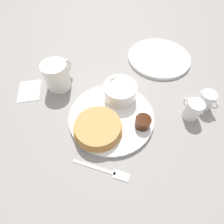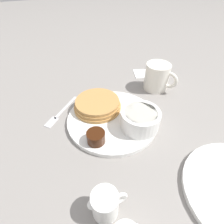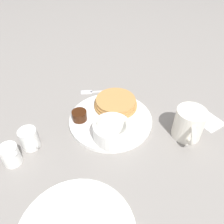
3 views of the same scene
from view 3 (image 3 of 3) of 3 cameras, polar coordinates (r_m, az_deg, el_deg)
The scene contains 11 objects.
ground_plane at distance 0.66m, azimuth -0.37°, elevation -2.37°, with size 4.00×4.00×0.00m, color gray.
plate at distance 0.65m, azimuth -0.37°, elevation -1.99°, with size 0.25×0.25×0.01m.
pancake_stack at distance 0.68m, azimuth 0.96°, elevation 2.45°, with size 0.14×0.14×0.03m.
bowl at distance 0.58m, azimuth -0.09°, elevation -4.88°, with size 0.10×0.10×0.05m.
syrup_cup at distance 0.65m, azimuth -8.51°, elevation -0.91°, with size 0.04×0.04×0.03m.
butter_ramekin at distance 0.57m, azimuth -1.48°, elevation -6.81°, with size 0.04×0.04×0.04m.
coffee_mug at distance 0.62m, azimuth 19.44°, elevation -2.98°, with size 0.08×0.10×0.09m.
creamer_pitcher_near at distance 0.61m, azimuth -20.79°, elevation -6.51°, with size 0.07×0.05×0.06m.
creamer_pitcher_far at distance 0.59m, azimuth -25.05°, elevation -10.06°, with size 0.07×0.04×0.06m.
fork at distance 0.77m, azimuth -4.10°, elevation 5.38°, with size 0.11×0.11×0.00m.
napkin at distance 0.72m, azimuth 23.46°, elevation -1.76°, with size 0.11×0.09×0.00m.
Camera 3 is at (-0.32, 0.35, 0.46)m, focal length 35.00 mm.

